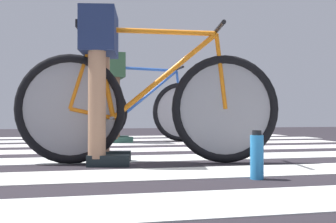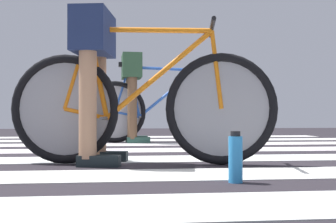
{
  "view_description": "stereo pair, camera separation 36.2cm",
  "coord_description": "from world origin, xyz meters",
  "px_view_note": "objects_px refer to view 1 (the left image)",
  "views": [
    {
      "loc": [
        -0.55,
        -3.04,
        0.33
      ],
      "look_at": [
        0.11,
        -0.08,
        0.36
      ],
      "focal_mm": 43.92,
      "sensor_mm": 36.0,
      "label": 1
    },
    {
      "loc": [
        -0.19,
        -3.04,
        0.33
      ],
      "look_at": [
        0.11,
        -0.08,
        0.36
      ],
      "focal_mm": 43.92,
      "sensor_mm": 36.0,
      "label": 2
    }
  ],
  "objects_px": {
    "bicycle_1_of_2": "(148,105)",
    "cyclist_1_of_2": "(100,65)",
    "water_bottle": "(257,156)",
    "cyclist_2_of_2": "(114,85)",
    "bicycle_2_of_2": "(140,110)"
  },
  "relations": [
    {
      "from": "bicycle_2_of_2",
      "to": "bicycle_1_of_2",
      "type": "bearing_deg",
      "value": -100.28
    },
    {
      "from": "bicycle_1_of_2",
      "to": "cyclist_2_of_2",
      "type": "relative_size",
      "value": 1.68
    },
    {
      "from": "bicycle_1_of_2",
      "to": "cyclist_1_of_2",
      "type": "distance_m",
      "value": 0.4
    },
    {
      "from": "bicycle_2_of_2",
      "to": "water_bottle",
      "type": "relative_size",
      "value": 7.19
    },
    {
      "from": "cyclist_2_of_2",
      "to": "bicycle_1_of_2",
      "type": "bearing_deg",
      "value": -92.08
    },
    {
      "from": "bicycle_1_of_2",
      "to": "water_bottle",
      "type": "xyz_separation_m",
      "value": [
        0.41,
        -0.77,
        -0.27
      ]
    },
    {
      "from": "cyclist_1_of_2",
      "to": "water_bottle",
      "type": "bearing_deg",
      "value": -39.57
    },
    {
      "from": "water_bottle",
      "to": "cyclist_2_of_2",
      "type": "bearing_deg",
      "value": 98.63
    },
    {
      "from": "cyclist_1_of_2",
      "to": "water_bottle",
      "type": "relative_size",
      "value": 4.11
    },
    {
      "from": "bicycle_2_of_2",
      "to": "cyclist_2_of_2",
      "type": "relative_size",
      "value": 1.69
    },
    {
      "from": "bicycle_2_of_2",
      "to": "cyclist_2_of_2",
      "type": "xyz_separation_m",
      "value": [
        -0.31,
        -0.02,
        0.28
      ]
    },
    {
      "from": "bicycle_1_of_2",
      "to": "bicycle_2_of_2",
      "type": "distance_m",
      "value": 2.18
    },
    {
      "from": "cyclist_1_of_2",
      "to": "water_bottle",
      "type": "distance_m",
      "value": 1.21
    },
    {
      "from": "bicycle_1_of_2",
      "to": "water_bottle",
      "type": "height_order",
      "value": "bicycle_1_of_2"
    },
    {
      "from": "bicycle_1_of_2",
      "to": "bicycle_2_of_2",
      "type": "height_order",
      "value": "same"
    }
  ]
}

